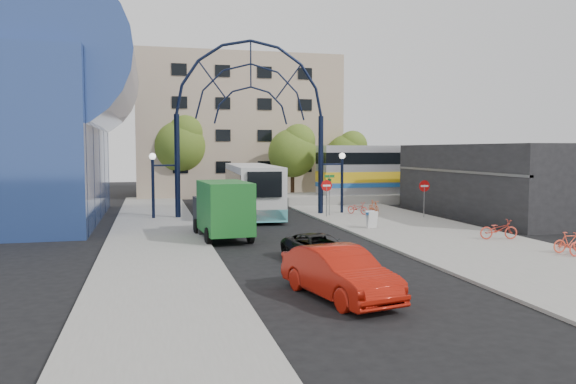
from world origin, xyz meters
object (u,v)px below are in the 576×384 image
object	(u,v)px
tree_north_b	(181,143)
train_car	(452,169)
red_sedan	(339,273)
bike_near_b	(374,207)
bike_far_b	(570,242)
street_name_sign	(329,186)
sandwich_board	(372,217)
do_not_enter_sign	(424,190)
stop_sign	(327,189)
gateway_arch	(251,92)
city_bus	(252,189)
green_truck	(222,210)
bike_near_a	(358,208)
black_suv	(319,248)
tree_north_a	(294,150)
bike_far_a	(499,229)
tree_north_c	(348,153)

from	to	relation	value
tree_north_b	train_car	bearing A→B (deg)	-18.36
red_sedan	bike_near_b	size ratio (longest dim) A/B	3.06
train_car	bike_far_b	bearing A→B (deg)	-109.45
street_name_sign	sandwich_board	bearing A→B (deg)	-86.54
street_name_sign	bike_near_b	size ratio (longest dim) A/B	1.76
tree_north_b	red_sedan	world-z (taller)	tree_north_b
do_not_enter_sign	red_sedan	size ratio (longest dim) A/B	0.51
stop_sign	sandwich_board	bearing A→B (deg)	-82.43
gateway_arch	city_bus	world-z (taller)	gateway_arch
stop_sign	street_name_sign	world-z (taller)	street_name_sign
green_truck	bike_near_a	size ratio (longest dim) A/B	3.75
bike_near_b	bike_far_b	xyz separation A→B (m)	(2.51, -16.11, -0.02)
bike_far_b	do_not_enter_sign	bearing A→B (deg)	5.48
sandwich_board	black_suv	xyz separation A→B (m)	(-5.67, -8.18, -0.16)
train_car	bike_near_a	world-z (taller)	train_car
green_truck	bike_far_b	world-z (taller)	green_truck
do_not_enter_sign	black_suv	world-z (taller)	do_not_enter_sign
train_car	tree_north_b	bearing A→B (deg)	161.64
sandwich_board	tree_north_b	bearing A→B (deg)	111.59
city_bus	black_suv	world-z (taller)	city_bus
bike_near_a	bike_far_b	size ratio (longest dim) A/B	1.06
street_name_sign	bike_near_b	xyz separation A→B (m)	(3.31, 0.10, -1.53)
street_name_sign	tree_north_a	world-z (taller)	tree_north_a
stop_sign	city_bus	world-z (taller)	city_bus
gateway_arch	bike_far_a	size ratio (longest dim) A/B	7.14
gateway_arch	bike_near_a	xyz separation A→B (m)	(7.35, -1.19, -8.01)
city_bus	bike_far_b	xyz separation A→B (m)	(10.73, -18.81, -1.27)
green_truck	black_suv	bearing A→B (deg)	-70.71
tree_north_b	bike_near_a	bearing A→B (deg)	-56.73
gateway_arch	tree_north_c	world-z (taller)	gateway_arch
stop_sign	do_not_enter_sign	world-z (taller)	stop_sign
city_bus	bike_near_a	size ratio (longest dim) A/B	7.98
tree_north_b	green_truck	distance (m)	25.26
do_not_enter_sign	street_name_sign	xyz separation A→B (m)	(-5.80, 2.60, 0.15)
tree_north_a	stop_sign	bearing A→B (deg)	-95.42
stop_sign	bike_near_b	bearing A→B (deg)	10.64
gateway_arch	tree_north_a	world-z (taller)	gateway_arch
street_name_sign	bike_far_b	size ratio (longest dim) A/B	1.81
city_bus	green_truck	bearing A→B (deg)	-105.02
stop_sign	bike_near_b	world-z (taller)	stop_sign
bike_far_b	bike_near_a	bearing A→B (deg)	18.12
bike_far_a	street_name_sign	bearing A→B (deg)	33.80
tree_north_b	bike_far_b	xyz separation A→B (m)	(14.90, -33.34, -4.68)
gateway_arch	bike_far_a	distance (m)	18.62
train_car	bike_near_a	xyz separation A→B (m)	(-12.65, -9.19, -2.35)
city_bus	bike_far_a	distance (m)	17.86
bike_far_a	bike_far_b	xyz separation A→B (m)	(0.76, -4.06, -0.04)
tree_north_b	city_bus	distance (m)	15.49
tree_north_c	bike_near_b	world-z (taller)	tree_north_c
bike_far_a	bike_near_b	bearing A→B (deg)	19.11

